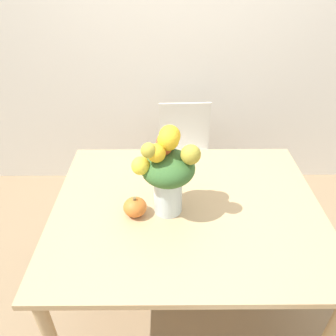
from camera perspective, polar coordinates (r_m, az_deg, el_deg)
The scene contains 6 objects.
ground_plane at distance 2.26m, azimuth 2.67°, elevation -21.34°, with size 12.00×12.00×0.00m, color #8E7556.
wall_back at distance 2.67m, azimuth 2.09°, elevation 23.35°, with size 8.00×0.06×2.70m.
dining_table at distance 1.74m, azimuth 3.27°, elevation -8.77°, with size 1.36×1.11×0.76m.
flower_vase at distance 1.51m, azimuth -0.11°, elevation -0.45°, with size 0.31×0.25×0.45m.
pumpkin at distance 1.61m, azimuth -5.76°, elevation -6.77°, with size 0.11×0.11×0.11m.
dining_chair_near_window at distance 2.60m, azimuth 3.00°, elevation 1.71°, with size 0.44×0.44×0.87m.
Camera 1 is at (-0.11, -1.26, 1.87)m, focal length 35.00 mm.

